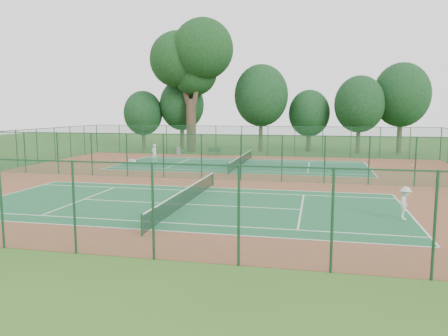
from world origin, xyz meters
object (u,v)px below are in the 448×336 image
at_px(player_near, 405,203).
at_px(trash_bin, 178,151).
at_px(kit_bag, 132,161).
at_px(big_tree, 192,58).
at_px(bench, 214,152).
at_px(player_far, 154,153).

relative_size(player_near, trash_bin, 1.66).
distance_m(player_near, trash_bin, 33.97).
height_order(kit_bag, big_tree, big_tree).
distance_m(bench, big_tree, 12.83).
bearing_deg(big_tree, player_far, -92.59).
relative_size(player_near, big_tree, 0.10).
distance_m(player_near, kit_bag, 29.76).
height_order(trash_bin, kit_bag, trash_bin).
xyz_separation_m(trash_bin, kit_bag, (-2.33, -7.95, -0.34)).
height_order(player_far, bench, player_far).
height_order(player_far, big_tree, big_tree).
bearing_deg(big_tree, player_near, -57.95).
bearing_deg(kit_bag, player_near, -15.63).
xyz_separation_m(player_near, kit_bag, (-22.71, 19.22, -0.67)).
bearing_deg(kit_bag, player_far, 38.55).
height_order(player_far, trash_bin, player_far).
bearing_deg(bench, kit_bag, -144.24).
relative_size(trash_bin, bench, 0.64).
height_order(player_near, kit_bag, player_near).
distance_m(trash_bin, bench, 4.36).
height_order(bench, big_tree, big_tree).
xyz_separation_m(player_far, bench, (4.49, 7.42, -0.47)).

